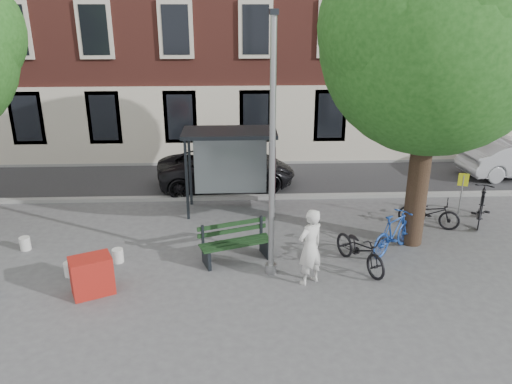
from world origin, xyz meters
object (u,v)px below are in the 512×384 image
(lamppost, at_px, (272,165))
(bike_b, at_px, (394,232))
(car_dark, at_px, (227,169))
(bench, at_px, (235,244))
(bike_c, at_px, (360,249))
(red_stand, at_px, (92,275))
(bike_d, at_px, (482,205))
(painter, at_px, (310,247))
(notice_sign, at_px, (462,190))
(bike_a, at_px, (429,213))
(bus_shelter, at_px, (243,152))

(lamppost, xyz_separation_m, bike_b, (3.32, 0.99, -2.23))
(car_dark, bearing_deg, bench, 176.05)
(bike_b, height_order, bike_c, bike_b)
(bike_b, bearing_deg, red_stand, 61.92)
(bike_d, relative_size, red_stand, 2.12)
(painter, xyz_separation_m, bike_d, (5.64, 3.23, -0.36))
(notice_sign, bearing_deg, painter, -127.97)
(lamppost, distance_m, bike_c, 3.19)
(car_dark, bearing_deg, bike_d, -121.73)
(notice_sign, bearing_deg, car_dark, 171.58)
(bike_a, height_order, bike_d, bike_d)
(bike_d, bearing_deg, bike_c, 59.27)
(bike_a, bearing_deg, bench, 131.43)
(red_stand, xyz_separation_m, notice_sign, (9.82, 3.23, 0.71))
(notice_sign, bearing_deg, lamppost, -136.11)
(bike_a, distance_m, car_dark, 7.07)
(bike_b, distance_m, car_dark, 6.91)
(lamppost, distance_m, bike_a, 5.93)
(bus_shelter, relative_size, bike_b, 1.53)
(bike_a, height_order, red_stand, bike_a)
(bike_b, xyz_separation_m, notice_sign, (2.39, 1.50, 0.60))
(bike_b, relative_size, red_stand, 2.06)
(bike_c, bearing_deg, bus_shelter, 102.53)
(car_dark, relative_size, red_stand, 5.42)
(painter, distance_m, bike_c, 1.59)
(lamppost, relative_size, bench, 3.15)
(bench, bearing_deg, car_dark, 73.89)
(lamppost, height_order, bus_shelter, lamppost)
(lamppost, distance_m, car_dark, 6.70)
(bike_a, height_order, notice_sign, notice_sign)
(bus_shelter, bearing_deg, notice_sign, -14.36)
(bench, xyz_separation_m, bike_a, (5.70, 1.78, 0.02))
(bus_shelter, height_order, bike_c, bus_shelter)
(bike_d, height_order, red_stand, bike_d)
(bike_a, relative_size, bike_d, 0.91)
(lamppost, xyz_separation_m, bus_shelter, (-0.61, 4.11, -0.87))
(bike_b, height_order, notice_sign, notice_sign)
(bus_shelter, height_order, painter, bus_shelter)
(red_stand, bearing_deg, bike_a, 19.96)
(painter, bearing_deg, bike_a, -177.21)
(bike_d, bearing_deg, bike_a, 35.96)
(painter, distance_m, red_stand, 5.01)
(car_dark, xyz_separation_m, notice_sign, (6.86, -3.77, 0.48))
(bike_a, bearing_deg, bike_b, 159.01)
(car_dark, distance_m, red_stand, 7.60)
(bench, bearing_deg, bike_d, -3.94)
(painter, distance_m, bench, 2.18)
(bus_shelter, height_order, red_stand, bus_shelter)
(bike_b, height_order, bike_d, bike_d)
(lamppost, xyz_separation_m, bike_a, (4.84, 2.51, -2.33))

